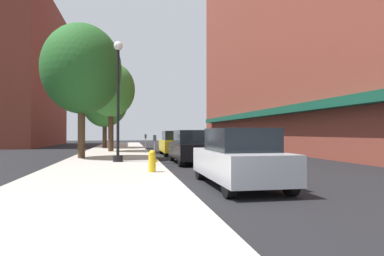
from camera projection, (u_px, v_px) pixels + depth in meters
ground_plane at (174, 155)px, 23.27m from camera, size 90.00×90.00×0.00m
sidewalk_slab at (116, 154)px, 23.51m from camera, size 4.80×50.00×0.12m
building_far_background at (26, 72)px, 39.26m from camera, size 6.80×18.00×17.37m
lamppost at (118, 99)px, 16.33m from camera, size 0.48×0.48×5.90m
fire_hydrant at (152, 161)px, 12.01m from camera, size 0.33×0.26×0.79m
parking_meter_near at (146, 141)px, 22.96m from camera, size 0.14×0.09×1.31m
parking_meter_far at (155, 146)px, 14.88m from camera, size 0.14×0.09×1.31m
tree_near at (105, 101)px, 31.52m from camera, size 4.33×4.33×6.93m
tree_mid at (82, 69)px, 18.75m from camera, size 4.41×4.41×7.55m
tree_far at (111, 90)px, 25.43m from camera, size 3.62×3.62×6.80m
car_silver at (239, 158)px, 9.50m from camera, size 1.80×4.30×1.66m
car_black at (192, 147)px, 16.64m from camera, size 1.80×4.30×1.66m
car_yellow at (175, 143)px, 22.77m from camera, size 1.80×4.30×1.66m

